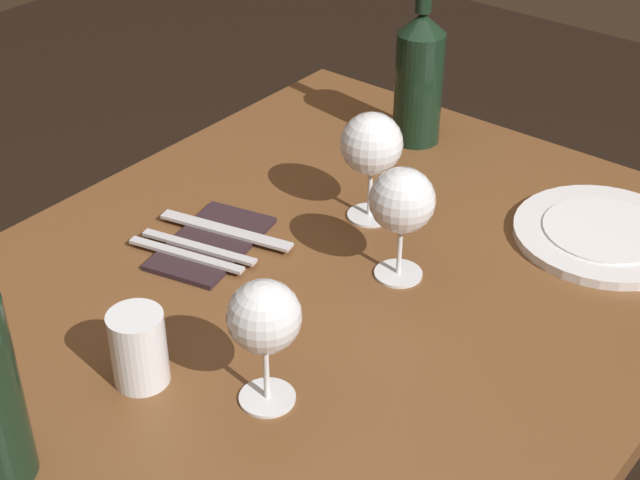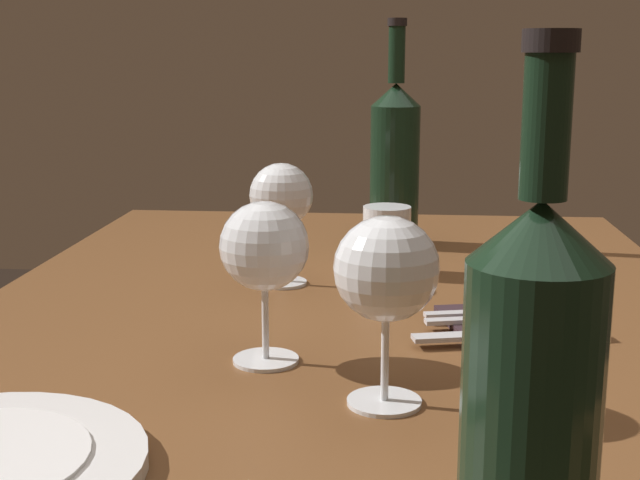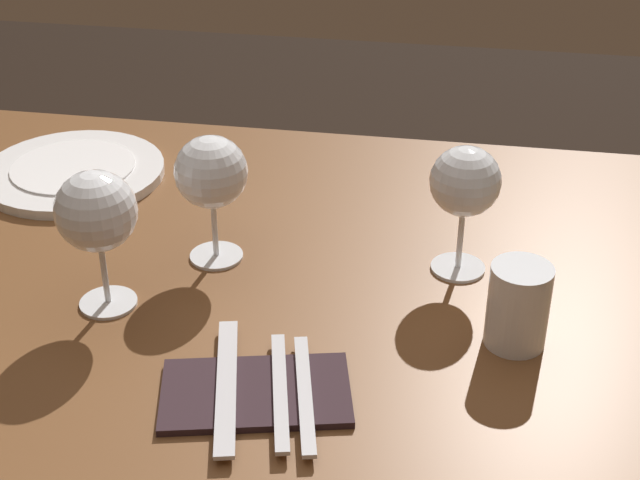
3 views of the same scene
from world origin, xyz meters
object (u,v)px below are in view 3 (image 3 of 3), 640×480
Objects in this scene: wine_glass_right at (96,214)px; folded_napkin at (256,393)px; wine_glass_left at (211,174)px; water_tumbler at (518,309)px; fork_inner at (280,390)px; fork_outer at (305,393)px; dinner_plate at (73,171)px; table_knife at (226,384)px; wine_glass_centre at (465,184)px.

wine_glass_right reaches higher than folded_napkin.
wine_glass_left is at bearing -128.85° from wine_glass_right.
water_tumbler is 0.53× the size of fork_inner.
water_tumbler is 0.53× the size of fork_outer.
table_knife is (-0.34, 0.43, 0.00)m from dinner_plate.
dinner_plate is at bearing -47.61° from fork_inner.
wine_glass_right is at bearing -29.58° from fork_inner.
fork_outer is (-0.42, 0.43, 0.00)m from dinner_plate.
wine_glass_left is 0.63× the size of dinner_plate.
folded_napkin is at bearing 55.11° from wine_glass_centre.
wine_glass_left is at bearing -62.06° from fork_inner.
wine_glass_right reaches higher than wine_glass_centre.
wine_glass_centre reaches higher than folded_napkin.
wine_glass_right is 0.28m from fork_inner.
wine_glass_left and wine_glass_centre have the same top height.
wine_glass_centre reaches higher than fork_outer.
folded_napkin is (-0.37, 0.43, -0.00)m from dinner_plate.
folded_napkin is 1.18× the size of fork_inner.
fork_outer and table_knife have the same top height.
wine_glass_centre is at bearing -124.89° from folded_napkin.
fork_outer is (-0.25, 0.13, -0.11)m from wine_glass_right.
wine_glass_centre reaches higher than water_tumbler.
folded_napkin is 0.03m from fork_inner.
dinner_plate is (0.16, -0.30, -0.11)m from wine_glass_right.
folded_napkin is (0.26, 0.13, -0.04)m from water_tumbler.
dinner_plate is (0.56, -0.16, -0.11)m from wine_glass_centre.
wine_glass_centre is (-0.39, -0.14, -0.00)m from wine_glass_right.
dinner_plate is at bearing -61.43° from wine_glass_right.
wine_glass_left is 0.39m from water_tumbler.
wine_glass_left is at bearing 145.29° from dinner_plate.
wine_glass_right is 0.65× the size of dinner_plate.
dinner_plate is at bearing -15.74° from wine_glass_centre.
wine_glass_left is 0.91× the size of fork_outer.
folded_napkin is 1.00× the size of table_knife.
fork_inner is (0.16, 0.27, -0.11)m from wine_glass_centre.
fork_outer is (-0.05, -0.00, 0.01)m from folded_napkin.
folded_napkin is 1.18× the size of fork_outer.
table_knife is (-0.08, 0.25, -0.11)m from wine_glass_left.
fork_inner is at bearing 117.94° from wine_glass_left.
water_tumbler is at bearing -179.40° from wine_glass_right.
fork_outer is at bearing 33.11° from water_tumbler.
wine_glass_right is 0.47m from water_tumbler.
folded_napkin is at bearing 130.51° from dinner_plate.
folded_napkin is at bearing 147.48° from wine_glass_right.
dinner_plate is 1.23× the size of folded_napkin.
wine_glass_centre is 0.77× the size of table_knife.
dinner_plate is at bearing -25.30° from water_tumbler.
wine_glass_right is at bearing 118.57° from dinner_plate.
fork_outer is 0.85× the size of table_knife.
water_tumbler is at bearing 115.81° from wine_glass_centre.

